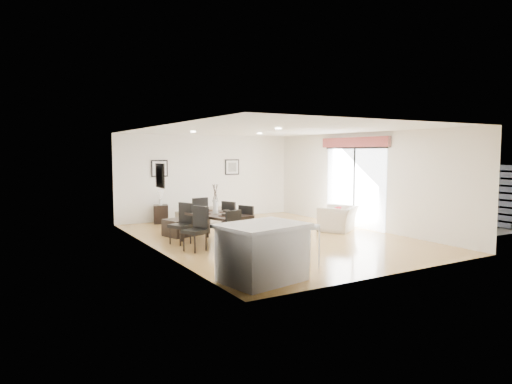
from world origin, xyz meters
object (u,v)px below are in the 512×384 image
dining_chair_efar (231,218)px  side_table (161,214)px  bar_stool (309,232)px  dining_chair_enear (249,223)px  kitchen_island (262,252)px  dining_chair_foot (198,215)px  dining_table (215,216)px  dining_chair_wnear (197,226)px  dining_chair_head (237,230)px  coffee_table (186,227)px  dining_chair_wfar (183,221)px  sofa (208,214)px  armchair (338,219)px

dining_chair_efar → side_table: dining_chair_efar is taller
bar_stool → dining_chair_enear: bearing=83.7°
kitchen_island → side_table: bearing=74.7°
dining_chair_foot → side_table: bearing=-99.4°
dining_chair_foot → bar_stool: dining_chair_foot is taller
dining_table → dining_chair_foot: 1.09m
dining_chair_wnear → dining_chair_efar: (1.25, 0.81, -0.01)m
dining_chair_head → kitchen_island: size_ratio=0.58×
dining_table → coffee_table: size_ratio=1.74×
dining_table → coffee_table: dining_table is taller
dining_chair_wfar → side_table: bearing=147.3°
dining_chair_wnear → side_table: dining_chair_wnear is taller
dining_chair_enear → side_table: (-0.71, 4.15, -0.24)m
dining_table → dining_chair_efar: dining_chair_efar is taller
dining_table → dining_chair_enear: 0.79m
dining_chair_enear → dining_chair_efar: (-0.00, 0.88, 0.01)m
dining_chair_wnear → side_table: (0.54, 4.09, -0.26)m
dining_table → coffee_table: 1.55m
dining_chair_wfar → coffee_table: bearing=131.4°
dining_chair_enear → coffee_table: size_ratio=0.85×
dining_chair_head → dining_chair_foot: size_ratio=0.90×
sofa → armchair: size_ratio=1.79×
sofa → dining_chair_foot: size_ratio=1.85×
dining_chair_wnear → dining_chair_head: (0.60, -0.69, -0.03)m
dining_chair_enear → coffee_table: (-0.77, 1.95, -0.30)m
sofa → dining_chair_enear: size_ratio=2.00×
kitchen_island → armchair: bearing=25.3°
side_table → bar_stool: bearing=-86.5°
dining_table → dining_chair_head: 1.10m
coffee_table → dining_chair_foot: bearing=-84.0°
dining_chair_wfar → dining_chair_foot: dining_chair_foot is taller
dining_table → sofa: bearing=56.3°
dining_chair_enear → bar_stool: bearing=151.1°
kitchen_island → coffee_table: bearing=73.3°
dining_table → dining_chair_head: size_ratio=2.09×
dining_chair_enear → sofa: bearing=-31.5°
dining_chair_wfar → dining_table: bearing=29.9°
dining_chair_head → side_table: size_ratio=1.62×
dining_chair_wnear → dining_chair_enear: 1.25m
dining_chair_efar → bar_stool: (-0.30, -3.57, 0.22)m
dining_chair_foot → dining_chair_wfar: bearing=31.9°
bar_stool → dining_chair_wnear: bearing=109.1°
armchair → dining_chair_enear: (-3.06, -0.45, 0.18)m
dining_chair_wfar → dining_chair_head: 1.68m
dining_chair_foot → kitchen_island: (-0.64, -4.25, -0.07)m
dining_table → armchair: bearing=-12.8°
dining_chair_enear → bar_stool: (-0.30, -2.69, 0.23)m
dining_chair_enear → kitchen_island: (-1.25, -2.69, -0.03)m
dining_chair_head → side_table: (-0.07, 4.78, -0.23)m
dining_chair_wnear → dining_chair_foot: 1.62m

